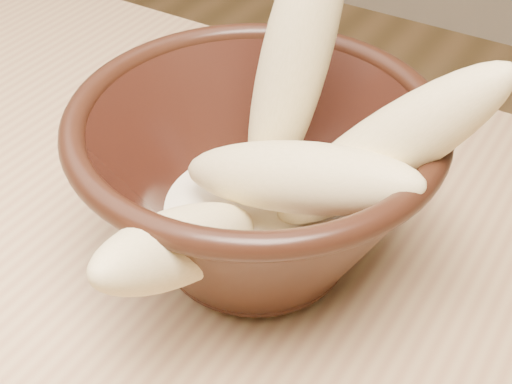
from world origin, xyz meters
TOP-DOWN VIEW (x-y plane):
  - bowl at (0.21, 0.13)m, footprint 0.23×0.23m
  - milk_puddle at (0.21, 0.13)m, footprint 0.13×0.13m
  - banana_upright at (0.21, 0.17)m, footprint 0.07×0.10m
  - banana_right at (0.28, 0.14)m, footprint 0.15×0.07m
  - banana_across at (0.24, 0.11)m, footprint 0.17×0.05m
  - banana_front at (0.21, 0.04)m, footprint 0.05×0.16m

SIDE VIEW (x-z plane):
  - milk_puddle at x=0.21m, z-range 0.78..0.80m
  - bowl at x=0.21m, z-range 0.76..0.88m
  - banana_front at x=0.21m, z-range 0.78..0.89m
  - banana_across at x=0.24m, z-range 0.80..0.90m
  - banana_right at x=0.28m, z-range 0.78..0.94m
  - banana_upright at x=0.21m, z-range 0.79..0.99m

